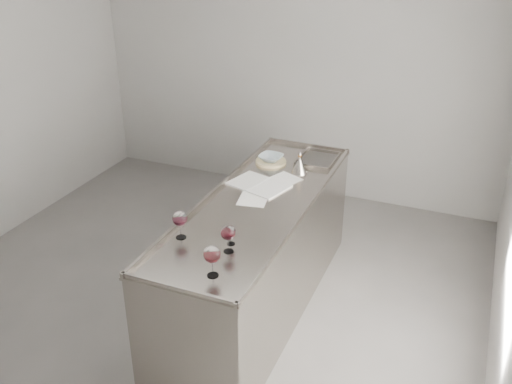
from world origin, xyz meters
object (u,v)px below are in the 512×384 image
at_px(notebook, 259,185).
at_px(ceramic_bowl, 271,158).
at_px(wine_glass_right, 212,255).
at_px(counter, 258,255).
at_px(wine_funnel, 300,166).
at_px(wine_glass_small, 231,231).
at_px(wine_glass_left, 180,219).
at_px(wine_glass_middle, 228,234).

distance_m(notebook, ceramic_bowl, 0.46).
bearing_deg(wine_glass_right, counter, 96.64).
height_order(notebook, wine_funnel, wine_funnel).
bearing_deg(notebook, wine_glass_small, -62.46).
height_order(wine_glass_left, wine_glass_small, wine_glass_left).
xyz_separation_m(ceramic_bowl, wine_funnel, (0.29, -0.10, 0.01)).
xyz_separation_m(counter, wine_funnel, (0.11, 0.61, 0.53)).
relative_size(wine_glass_small, wine_funnel, 0.68).
relative_size(wine_glass_right, wine_glass_small, 1.50).
bearing_deg(wine_glass_small, wine_funnel, 87.73).
relative_size(wine_glass_right, ceramic_bowl, 1.00).
relative_size(notebook, ceramic_bowl, 2.56).
distance_m(wine_glass_left, notebook, 0.95).
xyz_separation_m(wine_glass_middle, wine_glass_right, (0.03, -0.28, 0.01)).
bearing_deg(notebook, wine_glass_middle, -62.04).
xyz_separation_m(wine_glass_left, wine_glass_small, (0.34, 0.05, -0.04)).
bearing_deg(ceramic_bowl, wine_glass_middle, -79.37).
xyz_separation_m(wine_glass_small, wine_funnel, (0.05, 1.23, -0.03)).
bearing_deg(wine_glass_right, wine_glass_middle, 95.54).
relative_size(wine_glass_right, notebook, 0.39).
height_order(wine_glass_left, wine_funnel, same).
height_order(wine_glass_middle, notebook, wine_glass_middle).
bearing_deg(counter, wine_glass_small, -84.15).
height_order(ceramic_bowl, wine_funnel, wine_funnel).
distance_m(ceramic_bowl, wine_funnel, 0.31).
bearing_deg(wine_glass_small, ceramic_bowl, 100.31).
bearing_deg(wine_glass_left, wine_funnel, 73.18).
bearing_deg(wine_glass_right, notebook, 99.98).
distance_m(counter, notebook, 0.55).
bearing_deg(wine_glass_right, ceramic_bowl, 99.81).
bearing_deg(ceramic_bowl, wine_glass_small, -79.69).
bearing_deg(ceramic_bowl, wine_funnel, -19.35).
bearing_deg(counter, wine_glass_middle, -82.94).
bearing_deg(ceramic_bowl, wine_glass_left, -93.96).
bearing_deg(wine_glass_middle, ceramic_bowl, 100.63).
relative_size(wine_glass_middle, ceramic_bowl, 0.93).
height_order(wine_glass_right, wine_funnel, wine_glass_right).
bearing_deg(wine_funnel, wine_glass_left, -106.82).
relative_size(counter, wine_glass_right, 12.15).
relative_size(wine_glass_middle, wine_glass_small, 1.39).
distance_m(counter, wine_funnel, 0.82).
height_order(counter, notebook, counter).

